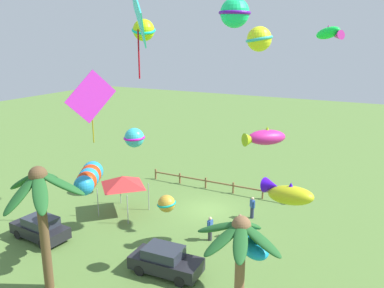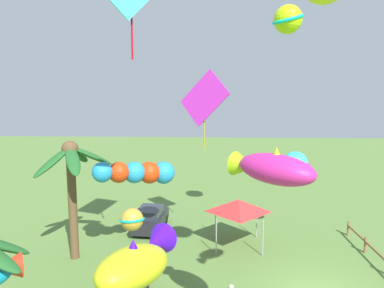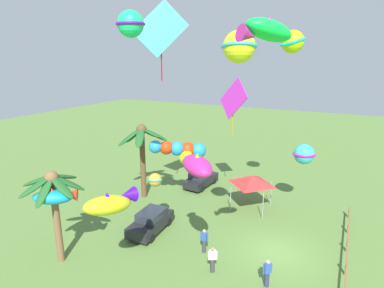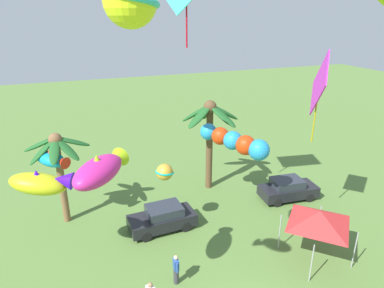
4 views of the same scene
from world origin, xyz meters
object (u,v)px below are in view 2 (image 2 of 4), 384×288
at_px(kite_ball_1, 132,220).
at_px(kite_fish_4, 137,262).
at_px(kite_fish_0, 271,168).
at_px(kite_tube_5, 138,172).
at_px(palm_tree_0, 71,171).
at_px(kite_diamond_10, 204,99).
at_px(kite_ball_7, 288,19).
at_px(parked_car_1, 150,218).
at_px(kite_ball_11, 295,164).
at_px(festival_tent, 238,206).

distance_m(kite_ball_1, kite_fish_4, 6.29).
xyz_separation_m(kite_fish_0, kite_tube_5, (8.35, 5.54, -2.03)).
bearing_deg(palm_tree_0, kite_fish_0, -131.84).
distance_m(palm_tree_0, kite_diamond_10, 8.50).
bearing_deg(kite_fish_4, kite_ball_7, -25.81).
xyz_separation_m(parked_car_1, kite_ball_1, (-8.92, -0.76, 3.16)).
bearing_deg(kite_ball_11, palm_tree_0, 105.49).
height_order(kite_tube_5, kite_ball_7, kite_ball_7).
xyz_separation_m(kite_fish_4, kite_ball_7, (12.04, -5.82, 7.86)).
distance_m(kite_fish_4, kite_ball_11, 15.68).
bearing_deg(kite_ball_1, palm_tree_0, 43.41).
relative_size(kite_ball_1, kite_fish_4, 0.45).
distance_m(festival_tent, kite_fish_4, 13.30).
xyz_separation_m(kite_ball_7, kite_ball_11, (2.00, -1.17, -8.21)).
height_order(kite_fish_4, kite_ball_7, kite_ball_7).
height_order(festival_tent, kite_fish_0, kite_fish_0).
height_order(kite_fish_0, kite_tube_5, kite_fish_0).
relative_size(palm_tree_0, kite_fish_4, 2.15).
relative_size(parked_car_1, kite_diamond_10, 0.85).
height_order(parked_car_1, kite_fish_0, kite_fish_0).
bearing_deg(kite_diamond_10, kite_ball_7, -105.17).
relative_size(festival_tent, kite_fish_0, 1.07).
bearing_deg(kite_fish_0, kite_diamond_10, 10.73).
bearing_deg(kite_diamond_10, kite_ball_1, 158.66).
relative_size(festival_tent, kite_fish_4, 0.94).
relative_size(kite_tube_5, kite_diamond_10, 0.85).
relative_size(kite_fish_4, kite_ball_7, 1.33).
bearing_deg(kite_fish_4, kite_diamond_10, -5.92).
bearing_deg(palm_tree_0, kite_ball_7, -82.46).
relative_size(kite_fish_0, kite_diamond_10, 0.56).
relative_size(palm_tree_0, kite_tube_5, 1.63).
relative_size(kite_fish_0, kite_ball_11, 1.09).
xyz_separation_m(parked_car_1, kite_fish_4, (-14.92, -2.22, 4.32)).
bearing_deg(festival_tent, kite_fish_0, -179.81).
relative_size(festival_tent, kite_ball_7, 1.24).
height_order(festival_tent, kite_tube_5, kite_tube_5).
distance_m(parked_car_1, kite_diamond_10, 8.89).
xyz_separation_m(palm_tree_0, kite_ball_11, (3.52, -12.71, -0.18)).
xyz_separation_m(kite_diamond_10, kite_ball_11, (0.79, -5.62, -3.99)).
height_order(kite_ball_1, kite_tube_5, kite_tube_5).
xyz_separation_m(palm_tree_0, kite_ball_7, (1.53, -11.54, 8.03)).
xyz_separation_m(palm_tree_0, festival_tent, (2.08, -9.13, -2.44)).
xyz_separation_m(kite_ball_1, kite_ball_11, (8.03, -8.45, 0.81)).
xyz_separation_m(parked_car_1, kite_diamond_10, (-1.68, -3.59, 7.96)).
bearing_deg(kite_fish_4, kite_tube_5, 11.13).
xyz_separation_m(kite_tube_5, kite_diamond_10, (2.59, -3.47, 3.87)).
bearing_deg(festival_tent, kite_ball_1, 143.55).
height_order(kite_fish_0, kite_ball_1, kite_fish_0).
distance_m(festival_tent, kite_ball_1, 8.31).
xyz_separation_m(festival_tent, kite_ball_1, (-6.59, 4.86, 1.44)).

